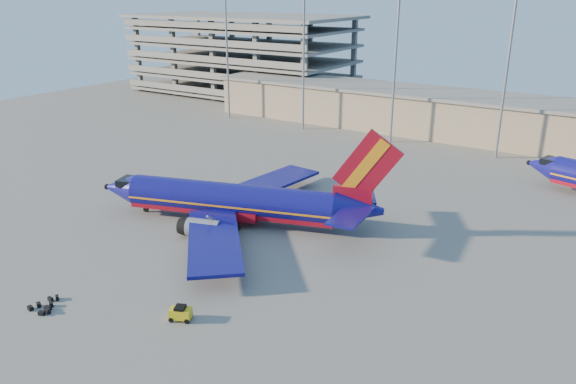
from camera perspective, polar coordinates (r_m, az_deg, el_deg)
name	(u,v)px	position (r m, az deg, el deg)	size (l,w,h in m)	color
ground	(281,226)	(70.78, -0.69, -3.52)	(220.00, 220.00, 0.00)	slate
terminal_building	(487,118)	(117.43, 19.60, 7.09)	(122.00, 16.00, 8.50)	gray
parking_garage	(243,51)	(162.09, -4.59, 14.09)	(62.00, 32.00, 21.40)	slate
light_mast_row	(450,53)	(105.23, 16.09, 13.42)	(101.60, 1.60, 28.65)	gray
aircraft_main	(238,201)	(71.30, -5.07, -0.95)	(38.13, 36.09, 13.31)	navy
baggage_tug	(180,313)	(52.57, -10.87, -11.97)	(2.26, 1.87, 1.40)	gold
luggage_pile	(45,306)	(58.28, -23.45, -10.59)	(2.53, 3.04, 0.49)	black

